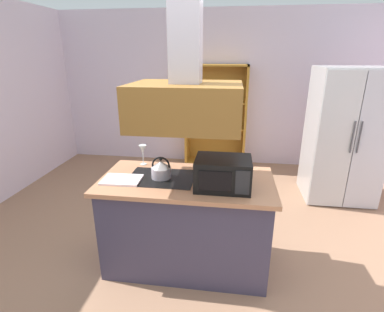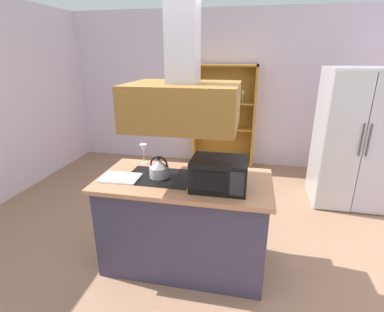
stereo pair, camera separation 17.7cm
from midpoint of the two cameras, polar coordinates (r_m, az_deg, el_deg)
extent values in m
plane|color=#956D53|center=(3.10, 3.83, -20.13)|extent=(7.80, 7.80, 0.00)
cube|color=silver|center=(5.42, 8.68, 12.62)|extent=(6.00, 0.12, 2.70)
cube|color=#3B364C|center=(2.86, 0.37, -13.18)|extent=(1.48, 0.72, 0.86)
cube|color=#B67A55|center=(2.65, 0.39, -4.95)|extent=(1.56, 0.80, 0.04)
cube|color=black|center=(2.69, -4.53, -4.10)|extent=(0.60, 0.44, 0.00)
cube|color=brown|center=(2.44, 0.43, 9.87)|extent=(0.90, 0.70, 0.36)
cube|color=#B7B1BF|center=(2.42, 0.47, 25.37)|extent=(0.24, 0.24, 0.95)
cube|color=#BDBBBB|center=(4.46, 30.05, 2.99)|extent=(0.90, 0.72, 1.82)
cube|color=#BBBCBE|center=(4.05, 28.58, 1.78)|extent=(0.44, 0.03, 1.78)
cube|color=#B4B7C0|center=(4.21, 34.42, 1.30)|extent=(0.44, 0.03, 1.78)
cylinder|color=#4C4C51|center=(4.06, 31.38, 2.67)|extent=(0.02, 0.02, 0.40)
cylinder|color=#4C4C51|center=(4.09, 32.43, 2.58)|extent=(0.02, 0.02, 0.40)
cube|color=#A67124|center=(5.30, 1.69, 7.76)|extent=(0.04, 0.40, 1.80)
cube|color=#A67124|center=(5.23, 12.99, 7.11)|extent=(0.04, 0.40, 1.80)
cube|color=#A67124|center=(5.13, 7.75, 17.19)|extent=(1.07, 0.40, 0.03)
cube|color=#A67124|center=(5.48, 6.93, -1.36)|extent=(1.07, 0.40, 0.08)
cube|color=#A67124|center=(5.42, 7.47, 7.88)|extent=(1.07, 0.02, 1.80)
cube|color=#A67124|center=(5.28, 7.22, 5.56)|extent=(0.99, 0.36, 0.02)
cube|color=#A67124|center=(5.19, 7.44, 10.39)|extent=(0.99, 0.36, 0.02)
cylinder|color=beige|center=(5.24, 5.08, 5.95)|extent=(0.18, 0.18, 0.05)
cylinder|color=beige|center=(5.23, 5.10, 6.43)|extent=(0.17, 0.17, 0.05)
cylinder|color=beige|center=(5.22, 5.11, 6.91)|extent=(0.16, 0.16, 0.05)
cylinder|color=silver|center=(5.13, 8.89, 11.04)|extent=(0.01, 0.01, 0.12)
cone|color=silver|center=(5.12, 8.95, 12.14)|extent=(0.07, 0.07, 0.08)
cylinder|color=silver|center=(5.13, 10.84, 10.92)|extent=(0.01, 0.01, 0.12)
cone|color=silver|center=(5.11, 10.91, 12.02)|extent=(0.07, 0.07, 0.08)
cylinder|color=#BDB2BE|center=(2.67, -4.56, -3.10)|extent=(0.18, 0.18, 0.10)
cone|color=#B9BABE|center=(2.64, -4.60, -1.49)|extent=(0.17, 0.17, 0.06)
sphere|color=black|center=(2.62, -4.63, -0.54)|extent=(0.03, 0.03, 0.03)
torus|color=black|center=(2.64, -4.60, -1.76)|extent=(0.17, 0.02, 0.17)
cube|color=white|center=(2.70, -12.03, -4.22)|extent=(0.35, 0.25, 0.02)
cube|color=black|center=(2.44, 7.41, -3.50)|extent=(0.46, 0.34, 0.26)
cube|color=black|center=(2.28, 5.67, -5.07)|extent=(0.26, 0.01, 0.17)
cube|color=#262628|center=(2.27, 11.00, -5.45)|extent=(0.11, 0.01, 0.20)
cylinder|color=silver|center=(3.03, -7.68, -1.39)|extent=(0.06, 0.06, 0.01)
cylinder|color=silver|center=(3.01, -7.73, -0.36)|extent=(0.01, 0.01, 0.11)
cone|color=silver|center=(2.98, -7.82, 1.45)|extent=(0.08, 0.08, 0.09)
camera|label=1|loc=(0.09, -88.27, 0.61)|focal=27.27mm
camera|label=2|loc=(0.09, 91.73, -0.61)|focal=27.27mm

